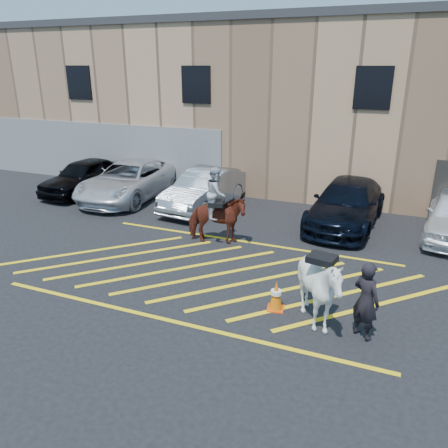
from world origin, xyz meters
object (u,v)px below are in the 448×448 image
at_px(handler, 366,301).
at_px(mounted_bay, 216,214).
at_px(saddled_white, 319,289).
at_px(car_black_suv, 84,176).
at_px(traffic_cone, 276,295).
at_px(car_white_pickup, 130,180).
at_px(car_silver_sedan, 205,189).
at_px(car_blue_suv, 347,203).

relative_size(handler, mounted_bay, 0.69).
bearing_deg(handler, saddled_white, 32.71).
bearing_deg(saddled_white, car_black_suv, 149.89).
bearing_deg(saddled_white, traffic_cone, 161.68).
relative_size(car_white_pickup, saddled_white, 2.95).
bearing_deg(car_white_pickup, mounted_bay, -33.52).
distance_m(handler, mounted_bay, 5.99).
bearing_deg(car_silver_sedan, traffic_cone, -47.47).
bearing_deg(car_black_suv, saddled_white, -26.15).
height_order(saddled_white, traffic_cone, saddled_white).
xyz_separation_m(handler, traffic_cone, (-1.98, 0.36, -0.48)).
distance_m(car_black_suv, traffic_cone, 12.36).
relative_size(mounted_bay, saddled_white, 1.31).
distance_m(handler, saddled_white, 0.96).
distance_m(car_blue_suv, mounted_bay, 4.96).
relative_size(mounted_bay, traffic_cone, 3.39).
bearing_deg(handler, car_silver_sedan, -11.20).
height_order(car_white_pickup, saddled_white, saddled_white).
bearing_deg(handler, car_black_suv, 5.83).
distance_m(mounted_bay, traffic_cone, 4.32).
distance_m(car_black_suv, saddled_white, 13.40).
xyz_separation_m(car_black_suv, car_white_pickup, (2.30, 0.09, 0.02)).
bearing_deg(saddled_white, handler, -1.38).
distance_m(car_black_suv, car_blue_suv, 11.28).
distance_m(car_silver_sedan, mounted_bay, 3.78).
distance_m(car_silver_sedan, traffic_cone, 8.01).
relative_size(car_blue_suv, saddled_white, 2.78).
bearing_deg(car_silver_sedan, mounted_bay, -53.71).
bearing_deg(car_white_pickup, car_blue_suv, -1.30).
bearing_deg(car_white_pickup, car_silver_sedan, -2.76).
xyz_separation_m(car_white_pickup, car_blue_suv, (8.98, 0.14, -0.01)).
xyz_separation_m(car_blue_suv, saddled_white, (0.31, -6.95, 0.15)).
xyz_separation_m(car_silver_sedan, handler, (6.73, -6.80, 0.09)).
bearing_deg(traffic_cone, car_blue_suv, 83.87).
xyz_separation_m(mounted_bay, traffic_cone, (2.85, -3.18, -0.64)).
bearing_deg(car_blue_suv, handler, -75.34).
height_order(mounted_bay, saddled_white, mounted_bay).
height_order(car_white_pickup, mounted_bay, mounted_bay).
bearing_deg(car_silver_sedan, car_blue_suv, 7.91).
xyz_separation_m(car_silver_sedan, mounted_bay, (1.90, -3.26, 0.24)).
distance_m(car_blue_suv, handler, 7.09).
bearing_deg(car_blue_suv, saddled_white, -83.08).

